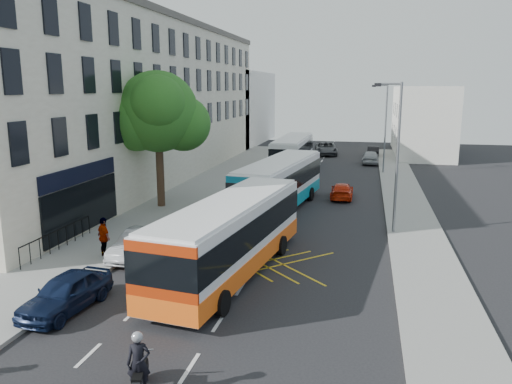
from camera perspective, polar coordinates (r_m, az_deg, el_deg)
The scene contains 21 objects.
ground at distance 17.72m, azimuth -4.18°, elevation -14.50°, with size 120.00×120.00×0.00m, color black.
pavement_left at distance 33.84m, azimuth -10.74°, elevation -1.66°, with size 5.00×70.00×0.15m, color gray.
pavement_right at distance 31.31m, azimuth 17.34°, elevation -3.10°, with size 3.00×70.00×0.15m, color gray.
terrace_main at distance 43.86m, azimuth -12.87°, elevation 10.12°, with size 8.30×45.00×13.50m.
terrace_far at distance 72.68m, azimuth -2.41°, elevation 9.59°, with size 8.00×20.00×10.00m, color silver.
building_right at distance 63.63m, azimuth 18.38°, elevation 7.78°, with size 6.00×18.00×8.00m, color silver.
street_tree at distance 32.94m, azimuth -11.20°, elevation 8.90°, with size 6.30×5.70×8.80m.
lamp_near at distance 27.43m, azimuth 15.69°, elevation 4.62°, with size 1.45×0.15×8.00m.
lamp_far at distance 47.33m, azimuth 14.47°, elevation 7.55°, with size 1.45×0.15×8.00m.
railings at distance 26.01m, azimuth -21.68°, elevation -4.94°, with size 0.08×5.60×1.14m, color black, non-canonical shape.
bus_near at distance 21.24m, azimuth -2.94°, elevation -5.02°, with size 4.17×11.72×3.22m.
bus_mid at distance 32.59m, azimuth 2.72°, elevation 0.97°, with size 4.19×11.83×3.26m.
bus_far at distance 48.79m, azimuth 4.21°, elevation 4.52°, with size 2.87×11.22×3.15m.
motorbike at distance 13.84m, azimuth -13.23°, elevation -18.84°, with size 0.79×2.03×1.85m.
parked_car_blue at distance 19.40m, azimuth -20.88°, elevation -10.70°, with size 1.60×3.97×1.35m, color #0D1834.
parked_car_silver at distance 24.22m, azimuth -13.25°, elevation -5.78°, with size 1.39×3.98×1.31m, color #A7ABAF.
red_hatchback at distance 36.51m, azimuth 9.78°, elevation 0.14°, with size 1.55×3.82×1.11m, color red.
distant_car_grey at distance 60.12m, azimuth 8.01°, elevation 4.94°, with size 2.47×5.36×1.49m, color #3E4046.
distant_car_silver at distance 53.75m, azimuth 12.97°, elevation 3.91°, with size 1.68×4.17×1.42m, color #9DA0A4.
distant_car_dark at distance 59.51m, azimuth 13.27°, elevation 4.55°, with size 1.30×3.74×1.23m, color black.
pedestrian_far at distance 24.17m, azimuth -16.98°, elevation -4.96°, with size 1.09×0.46×1.87m, color gray.
Camera 1 is at (4.65, -15.19, 7.86)m, focal length 35.00 mm.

